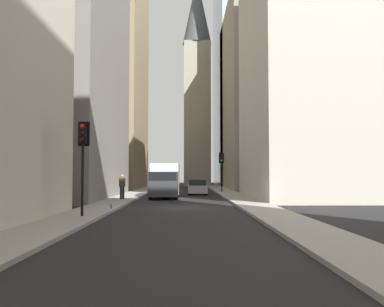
# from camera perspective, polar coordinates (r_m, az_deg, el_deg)

# --- Properties ---
(ground_plane) EXTENTS (135.00, 135.00, 0.00)m
(ground_plane) POSITION_cam_1_polar(r_m,az_deg,el_deg) (24.82, -1.65, -7.40)
(ground_plane) COLOR black
(sidewalk_right) EXTENTS (90.00, 2.20, 0.14)m
(sidewalk_right) POSITION_cam_1_polar(r_m,az_deg,el_deg) (25.29, -11.98, -7.10)
(sidewalk_right) COLOR gray
(sidewalk_right) RESTS_ON ground_plane
(sidewalk_left) EXTENTS (90.00, 2.20, 0.14)m
(sidewalk_left) POSITION_cam_1_polar(r_m,az_deg,el_deg) (25.14, 8.74, -7.15)
(sidewalk_left) COLOR gray
(sidewalk_left) RESTS_ON ground_plane
(building_left_midfar) EXTENTS (14.83, 10.00, 24.92)m
(building_left_midfar) POSITION_cam_1_polar(r_m,az_deg,el_deg) (36.47, 16.05, 14.00)
(building_left_midfar) COLOR beige
(building_left_midfar) RESTS_ON ground_plane
(building_left_far) EXTENTS (19.40, 10.00, 24.01)m
(building_left_far) POSITION_cam_1_polar(r_m,az_deg,el_deg) (56.45, 9.79, 7.47)
(building_left_far) COLOR gray
(building_left_far) RESTS_ON ground_plane
(building_right_midfar) EXTENTS (17.27, 10.50, 30.82)m
(building_right_midfar) POSITION_cam_1_polar(r_m,az_deg,el_deg) (38.16, -18.33, 17.95)
(building_right_midfar) COLOR gray
(building_right_midfar) RESTS_ON ground_plane
(building_right_far) EXTENTS (17.47, 10.00, 31.78)m
(building_right_far) POSITION_cam_1_polar(r_m,az_deg,el_deg) (58.01, -11.85, 11.14)
(building_right_far) COLOR #9E8966
(building_right_far) RESTS_ON ground_plane
(glass_tower_distant) EXTENTS (21.57, 14.00, 64.03)m
(glass_tower_distant) POSITION_cam_1_polar(r_m,az_deg,el_deg) (77.47, 8.95, 20.05)
(glass_tower_distant) COLOR #9EB7C1
(glass_tower_distant) RESTS_ON ground_plane
(church_spire) EXTENTS (4.73, 4.73, 34.72)m
(church_spire) POSITION_cam_1_polar(r_m,az_deg,el_deg) (69.28, 0.71, 10.67)
(church_spire) COLOR #A8A091
(church_spire) RESTS_ON ground_plane
(delivery_truck) EXTENTS (6.46, 2.25, 2.84)m
(delivery_truck) POSITION_cam_1_polar(r_m,az_deg,el_deg) (34.15, -3.74, -3.68)
(delivery_truck) COLOR silver
(delivery_truck) RESTS_ON ground_plane
(sedan_silver) EXTENTS (4.30, 1.78, 1.42)m
(sedan_silver) POSITION_cam_1_polar(r_m,az_deg,el_deg) (39.70, 0.73, -4.71)
(sedan_silver) COLOR #B7BABF
(sedan_silver) RESTS_ON ground_plane
(traffic_light_foreground) EXTENTS (0.43, 0.52, 4.18)m
(traffic_light_foreground) POSITION_cam_1_polar(r_m,az_deg,el_deg) (18.91, -14.80, 0.99)
(traffic_light_foreground) COLOR black
(traffic_light_foreground) RESTS_ON sidewalk_right
(traffic_light_midblock) EXTENTS (0.43, 0.52, 4.04)m
(traffic_light_midblock) POSITION_cam_1_polar(r_m,az_deg,el_deg) (42.89, 4.10, -1.29)
(traffic_light_midblock) COLOR black
(traffic_light_midblock) RESTS_ON sidewalk_left
(traffic_light_far_junction) EXTENTS (0.43, 0.52, 4.12)m
(traffic_light_far_junction) POSITION_cam_1_polar(r_m,az_deg,el_deg) (45.44, 4.10, -1.30)
(traffic_light_far_junction) COLOR black
(traffic_light_far_junction) RESTS_ON sidewalk_left
(pedestrian) EXTENTS (0.26, 0.44, 1.79)m
(pedestrian) POSITION_cam_1_polar(r_m,az_deg,el_deg) (30.67, -9.59, -4.39)
(pedestrian) COLOR black
(pedestrian) RESTS_ON sidewalk_right
(discarded_bottle) EXTENTS (0.07, 0.07, 0.27)m
(discarded_bottle) POSITION_cam_1_polar(r_m,az_deg,el_deg) (22.70, -11.08, -7.16)
(discarded_bottle) COLOR #236033
(discarded_bottle) RESTS_ON sidewalk_right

